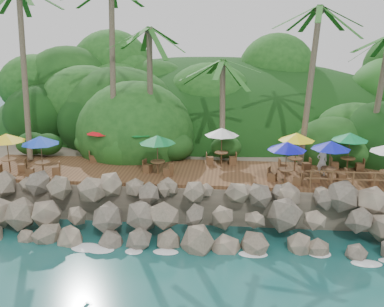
# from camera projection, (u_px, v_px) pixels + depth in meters

# --- Properties ---
(ground) EXTENTS (140.00, 140.00, 0.00)m
(ground) POSITION_uv_depth(u_px,v_px,m) (180.00, 254.00, 20.73)
(ground) COLOR #19514F
(ground) RESTS_ON ground
(land_base) EXTENTS (32.00, 25.20, 2.10)m
(land_base) POSITION_uv_depth(u_px,v_px,m) (204.00, 149.00, 35.80)
(land_base) COLOR gray
(land_base) RESTS_ON ground
(jungle_hill) EXTENTS (44.80, 28.00, 15.40)m
(jungle_hill) POSITION_uv_depth(u_px,v_px,m) (209.00, 140.00, 43.27)
(jungle_hill) COLOR #143811
(jungle_hill) RESTS_ON ground
(seawall) EXTENTS (29.00, 4.00, 2.30)m
(seawall) POSITION_uv_depth(u_px,v_px,m) (185.00, 215.00, 22.34)
(seawall) COLOR gray
(seawall) RESTS_ON ground
(terrace) EXTENTS (26.00, 5.00, 0.20)m
(terrace) POSITION_uv_depth(u_px,v_px,m) (192.00, 173.00, 25.90)
(terrace) COLOR brown
(terrace) RESTS_ON land_base
(jungle_foliage) EXTENTS (44.00, 16.00, 12.00)m
(jungle_foliage) POSITION_uv_depth(u_px,v_px,m) (203.00, 164.00, 35.12)
(jungle_foliage) COLOR #143811
(jungle_foliage) RESTS_ON ground
(foam_line) EXTENTS (25.20, 0.80, 0.06)m
(foam_line) POSITION_uv_depth(u_px,v_px,m) (181.00, 251.00, 21.01)
(foam_line) COLOR white
(foam_line) RESTS_ON ground
(palms) EXTENTS (28.30, 6.83, 12.24)m
(palms) POSITION_uv_depth(u_px,v_px,m) (198.00, 17.00, 25.94)
(palms) COLOR brown
(palms) RESTS_ON ground
(palapa) EXTENTS (4.69, 4.69, 4.60)m
(palapa) POSITION_uv_depth(u_px,v_px,m) (127.00, 103.00, 28.98)
(palapa) COLOR brown
(palapa) RESTS_ON ground
(dining_clusters) EXTENTS (23.81, 5.37, 2.35)m
(dining_clusters) POSITION_uv_depth(u_px,v_px,m) (208.00, 141.00, 25.15)
(dining_clusters) COLOR brown
(dining_clusters) RESTS_ON terrace
(waiter) EXTENTS (0.70, 0.53, 1.72)m
(waiter) POSITION_uv_depth(u_px,v_px,m) (322.00, 161.00, 24.83)
(waiter) COLOR silver
(waiter) RESTS_ON terrace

